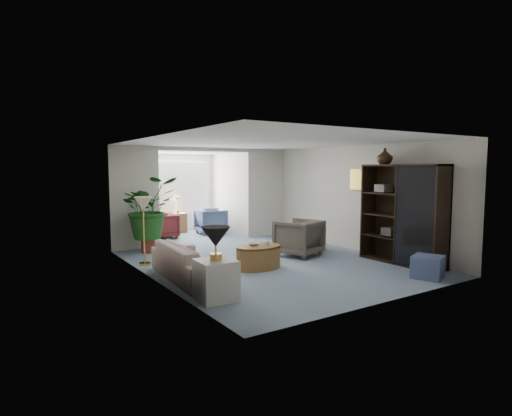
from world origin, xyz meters
TOP-DOWN VIEW (x-y plane):
  - floor at (0.00, 0.00)m, footprint 6.00×6.00m
  - sunroom_floor at (0.00, 4.10)m, footprint 2.60×2.60m
  - back_pier_left at (-1.90, 3.00)m, footprint 1.20×0.12m
  - back_pier_right at (1.90, 3.00)m, footprint 1.20×0.12m
  - back_header at (0.00, 3.00)m, footprint 2.60×0.12m
  - window_pane at (0.00, 5.18)m, footprint 2.20×0.02m
  - window_blinds at (0.00, 5.15)m, footprint 2.20×0.02m
  - framed_picture at (2.46, -0.10)m, footprint 0.04×0.50m
  - sofa at (-1.90, -0.19)m, footprint 0.96×2.17m
  - end_table at (-2.10, -1.54)m, footprint 0.58×0.58m
  - table_lamp at (-2.10, -1.54)m, footprint 0.44×0.44m
  - floor_lamp at (-2.26, 1.29)m, footprint 0.36×0.36m
  - coffee_table at (-0.49, -0.25)m, footprint 1.00×1.00m
  - coffee_bowl at (-0.54, -0.15)m, footprint 0.21×0.21m
  - coffee_cup at (-0.34, -0.35)m, footprint 0.10×0.10m
  - wingback_chair at (0.95, 0.29)m, footprint 1.11×1.12m
  - side_table_dark at (1.65, 0.59)m, footprint 0.47×0.38m
  - entertainment_cabinet at (2.23, -1.48)m, footprint 0.49×1.84m
  - cabinet_urn at (2.23, -0.98)m, footprint 0.33×0.33m
  - ottoman at (1.67, -2.49)m, footprint 0.65×0.65m
  - plant_pot at (-1.74, 2.50)m, footprint 0.40×0.40m
  - house_plant at (-1.74, 2.50)m, footprint 1.30×1.13m
  - sunroom_chair_blue at (0.73, 4.19)m, footprint 0.91×0.89m
  - sunroom_chair_maroon at (-0.77, 4.19)m, footprint 0.83×0.81m
  - sunroom_table at (-0.02, 4.94)m, footprint 0.52×0.43m
  - shelf_clutter at (2.18, -1.55)m, footprint 0.30×1.16m

SIDE VIEW (x-z plane):
  - floor at x=0.00m, z-range 0.00..0.00m
  - sunroom_floor at x=0.00m, z-range 0.00..0.00m
  - plant_pot at x=-1.74m, z-range 0.00..0.32m
  - ottoman at x=1.67m, z-range 0.00..0.40m
  - coffee_table at x=-0.49m, z-range 0.00..0.45m
  - side_table_dark at x=1.65m, z-range 0.00..0.55m
  - sunroom_table at x=-0.02m, z-range 0.00..0.59m
  - end_table at x=-2.10m, z-range 0.00..0.60m
  - sofa at x=-1.90m, z-range 0.00..0.62m
  - sunroom_chair_maroon at x=-0.77m, z-range 0.00..0.69m
  - sunroom_chair_blue at x=0.73m, z-range 0.00..0.75m
  - wingback_chair at x=0.95m, z-range 0.00..0.82m
  - coffee_bowl at x=-0.54m, z-range 0.45..0.50m
  - coffee_cup at x=-0.34m, z-range 0.45..0.54m
  - table_lamp at x=-2.10m, z-range 0.80..1.10m
  - entertainment_cabinet at x=2.23m, z-range 0.00..2.04m
  - house_plant at x=-1.74m, z-range 0.32..1.77m
  - shelf_clutter at x=2.18m, z-range 0.56..1.62m
  - back_pier_left at x=-1.90m, z-range 0.00..2.50m
  - back_pier_right at x=1.90m, z-range 0.00..2.50m
  - floor_lamp at x=-2.26m, z-range 1.11..1.39m
  - window_pane at x=0.00m, z-range 0.65..2.15m
  - window_blinds at x=0.00m, z-range 0.65..2.15m
  - framed_picture at x=2.46m, z-range 1.50..1.90m
  - cabinet_urn at x=2.23m, z-range 2.04..2.39m
  - back_header at x=0.00m, z-range 2.40..2.50m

